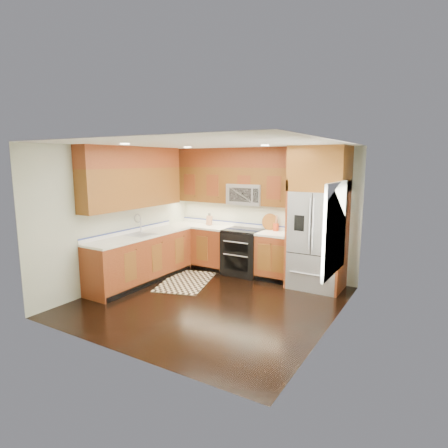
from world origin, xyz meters
The scene contains 16 objects.
ground centered at (0.00, 0.00, 0.00)m, with size 4.00×4.00×0.00m, color black.
wall_back centered at (0.00, 2.00, 1.30)m, with size 4.00×0.02×2.60m, color beige.
wall_left centered at (-2.00, 0.00, 1.30)m, with size 0.02×4.00×2.60m, color beige.
wall_right centered at (2.00, 0.00, 1.30)m, with size 0.02×4.00×2.60m, color beige.
window centered at (1.98, 0.20, 1.40)m, with size 0.04×1.10×1.30m.
base_cabinets centered at (-1.23, 0.90, 0.45)m, with size 2.85×3.00×0.90m.
countertop centered at (-1.09, 1.01, 0.92)m, with size 2.86×3.01×0.04m.
upper_cabinets centered at (-1.15, 1.09, 2.02)m, with size 2.85×3.00×1.15m.
range centered at (-0.25, 1.67, 0.47)m, with size 0.76×0.67×0.95m.
microwave centered at (-0.25, 1.80, 1.66)m, with size 0.76×0.40×0.42m.
refrigerator centered at (1.30, 1.63, 1.30)m, with size 0.98×0.75×2.60m.
sink_faucet centered at (-1.73, 0.23, 0.99)m, with size 0.54×0.44×0.37m.
rug centered at (-0.97, 0.64, 0.01)m, with size 0.86×1.43×0.01m, color black.
knife_block centered at (-1.16, 1.77, 1.05)m, with size 0.12×0.15×0.26m.
utensil_crock centered at (0.37, 1.89, 1.05)m, with size 0.13×0.13×0.32m.
cutting_board centered at (0.21, 1.94, 0.95)m, with size 0.34×0.34×0.02m, color brown.
Camera 1 is at (3.29, -5.01, 2.34)m, focal length 30.00 mm.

